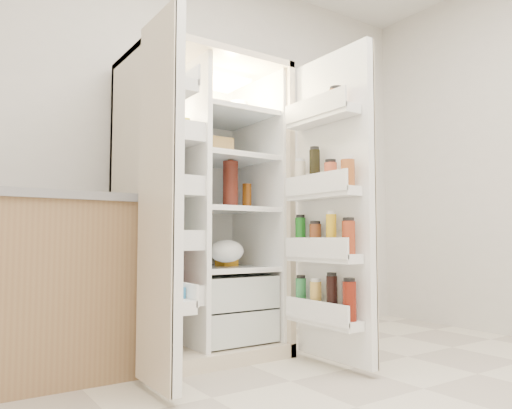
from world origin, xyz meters
TOP-DOWN VIEW (x-y plane):
  - wall_back at (0.00, 2.00)m, footprint 4.00×0.02m
  - refrigerator at (-0.11, 1.65)m, footprint 0.92×0.70m
  - freezer_door at (-0.63, 1.05)m, footprint 0.15×0.40m
  - fridge_door at (0.35, 0.96)m, footprint 0.17×0.58m

SIDE VIEW (x-z plane):
  - refrigerator at x=-0.11m, z-range -0.15..1.65m
  - fridge_door at x=0.35m, z-range 0.01..1.73m
  - freezer_door at x=-0.63m, z-range 0.03..1.75m
  - wall_back at x=0.00m, z-range 0.00..2.70m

